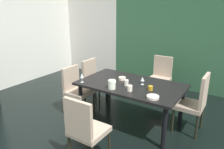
{
  "coord_description": "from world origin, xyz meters",
  "views": [
    {
      "loc": [
        2.27,
        -2.58,
        2.05
      ],
      "look_at": [
        0.24,
        0.52,
        0.85
      ],
      "focal_mm": 35.0,
      "sensor_mm": 36.0,
      "label": 1
    }
  ],
  "objects_px": {
    "chair_left_near": "(76,88)",
    "serving_bowl_near_window": "(153,97)",
    "wine_glass_near_shelf": "(82,76)",
    "cup_east": "(150,88)",
    "wine_glass_center": "(142,79)",
    "cup_west": "(126,83)",
    "cup_right": "(130,88)",
    "chair_left_far": "(94,80)",
    "serving_bowl_north": "(122,78)",
    "chair_right_far": "(195,101)",
    "pitcher_south": "(112,84)",
    "dining_table": "(131,88)",
    "chair_head_near": "(85,128)",
    "chair_head_far": "(160,76)"
  },
  "relations": [
    {
      "from": "chair_left_far",
      "to": "wine_glass_center",
      "type": "height_order",
      "value": "chair_left_far"
    },
    {
      "from": "chair_left_near",
      "to": "serving_bowl_north",
      "type": "relative_size",
      "value": 7.17
    },
    {
      "from": "serving_bowl_near_window",
      "to": "cup_right",
      "type": "xyz_separation_m",
      "value": [
        -0.41,
        0.06,
        0.03
      ]
    },
    {
      "from": "wine_glass_center",
      "to": "serving_bowl_north",
      "type": "bearing_deg",
      "value": 176.92
    },
    {
      "from": "chair_head_near",
      "to": "cup_east",
      "type": "relative_size",
      "value": 12.66
    },
    {
      "from": "chair_head_far",
      "to": "cup_east",
      "type": "distance_m",
      "value": 1.44
    },
    {
      "from": "wine_glass_near_shelf",
      "to": "serving_bowl_north",
      "type": "distance_m",
      "value": 0.73
    },
    {
      "from": "chair_head_near",
      "to": "cup_west",
      "type": "distance_m",
      "value": 1.19
    },
    {
      "from": "dining_table",
      "to": "wine_glass_near_shelf",
      "type": "relative_size",
      "value": 10.7
    },
    {
      "from": "chair_head_far",
      "to": "cup_right",
      "type": "relative_size",
      "value": 10.06
    },
    {
      "from": "chair_left_near",
      "to": "pitcher_south",
      "type": "relative_size",
      "value": 6.37
    },
    {
      "from": "dining_table",
      "to": "cup_right",
      "type": "relative_size",
      "value": 18.67
    },
    {
      "from": "pitcher_south",
      "to": "dining_table",
      "type": "bearing_deg",
      "value": 69.14
    },
    {
      "from": "chair_left_near",
      "to": "serving_bowl_near_window",
      "type": "distance_m",
      "value": 1.6
    },
    {
      "from": "cup_right",
      "to": "wine_glass_center",
      "type": "bearing_deg",
      "value": 84.46
    },
    {
      "from": "wine_glass_near_shelf",
      "to": "cup_right",
      "type": "height_order",
      "value": "wine_glass_near_shelf"
    },
    {
      "from": "chair_left_near",
      "to": "cup_right",
      "type": "bearing_deg",
      "value": 88.59
    },
    {
      "from": "wine_glass_center",
      "to": "pitcher_south",
      "type": "height_order",
      "value": "pitcher_south"
    },
    {
      "from": "cup_east",
      "to": "chair_left_near",
      "type": "bearing_deg",
      "value": -172.56
    },
    {
      "from": "chair_left_near",
      "to": "wine_glass_near_shelf",
      "type": "bearing_deg",
      "value": 64.47
    },
    {
      "from": "chair_left_far",
      "to": "serving_bowl_near_window",
      "type": "relative_size",
      "value": 5.21
    },
    {
      "from": "wine_glass_near_shelf",
      "to": "cup_east",
      "type": "distance_m",
      "value": 1.2
    },
    {
      "from": "serving_bowl_north",
      "to": "cup_west",
      "type": "bearing_deg",
      "value": -45.63
    },
    {
      "from": "chair_left_far",
      "to": "wine_glass_near_shelf",
      "type": "height_order",
      "value": "chair_left_far"
    },
    {
      "from": "serving_bowl_north",
      "to": "serving_bowl_near_window",
      "type": "bearing_deg",
      "value": -30.13
    },
    {
      "from": "cup_west",
      "to": "chair_left_far",
      "type": "bearing_deg",
      "value": 158.17
    },
    {
      "from": "pitcher_south",
      "to": "serving_bowl_north",
      "type": "bearing_deg",
      "value": 100.24
    },
    {
      "from": "wine_glass_center",
      "to": "cup_right",
      "type": "distance_m",
      "value": 0.38
    },
    {
      "from": "chair_head_far",
      "to": "cup_west",
      "type": "distance_m",
      "value": 1.43
    },
    {
      "from": "chair_head_far",
      "to": "wine_glass_center",
      "type": "distance_m",
      "value": 1.26
    },
    {
      "from": "chair_right_far",
      "to": "serving_bowl_near_window",
      "type": "height_order",
      "value": "chair_right_far"
    },
    {
      "from": "wine_glass_near_shelf",
      "to": "serving_bowl_near_window",
      "type": "height_order",
      "value": "wine_glass_near_shelf"
    },
    {
      "from": "cup_right",
      "to": "chair_left_far",
      "type": "bearing_deg",
      "value": 153.29
    },
    {
      "from": "chair_head_far",
      "to": "chair_left_far",
      "type": "bearing_deg",
      "value": 43.27
    },
    {
      "from": "chair_right_far",
      "to": "pitcher_south",
      "type": "bearing_deg",
      "value": 119.3
    },
    {
      "from": "chair_right_far",
      "to": "cup_right",
      "type": "height_order",
      "value": "chair_right_far"
    },
    {
      "from": "chair_head_far",
      "to": "pitcher_south",
      "type": "bearing_deg",
      "value": 83.38
    },
    {
      "from": "chair_left_far",
      "to": "cup_west",
      "type": "height_order",
      "value": "chair_left_far"
    },
    {
      "from": "wine_glass_center",
      "to": "cup_west",
      "type": "distance_m",
      "value": 0.28
    },
    {
      "from": "chair_head_near",
      "to": "serving_bowl_near_window",
      "type": "bearing_deg",
      "value": 60.42
    },
    {
      "from": "chair_left_near",
      "to": "serving_bowl_near_window",
      "type": "xyz_separation_m",
      "value": [
        1.58,
        -0.09,
        0.23
      ]
    },
    {
      "from": "serving_bowl_north",
      "to": "cup_right",
      "type": "xyz_separation_m",
      "value": [
        0.38,
        -0.4,
        0.02
      ]
    },
    {
      "from": "cup_east",
      "to": "pitcher_south",
      "type": "bearing_deg",
      "value": -152.6
    },
    {
      "from": "chair_left_near",
      "to": "cup_west",
      "type": "xyz_separation_m",
      "value": [
        1.0,
        0.16,
        0.26
      ]
    },
    {
      "from": "chair_head_far",
      "to": "pitcher_south",
      "type": "relative_size",
      "value": 6.53
    },
    {
      "from": "serving_bowl_near_window",
      "to": "pitcher_south",
      "type": "height_order",
      "value": "pitcher_south"
    },
    {
      "from": "dining_table",
      "to": "pitcher_south",
      "type": "height_order",
      "value": "pitcher_south"
    },
    {
      "from": "serving_bowl_north",
      "to": "cup_west",
      "type": "xyz_separation_m",
      "value": [
        0.21,
        -0.21,
        0.02
      ]
    },
    {
      "from": "wine_glass_center",
      "to": "pitcher_south",
      "type": "relative_size",
      "value": 0.9
    },
    {
      "from": "chair_left_near",
      "to": "wine_glass_near_shelf",
      "type": "distance_m",
      "value": 0.44
    }
  ]
}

